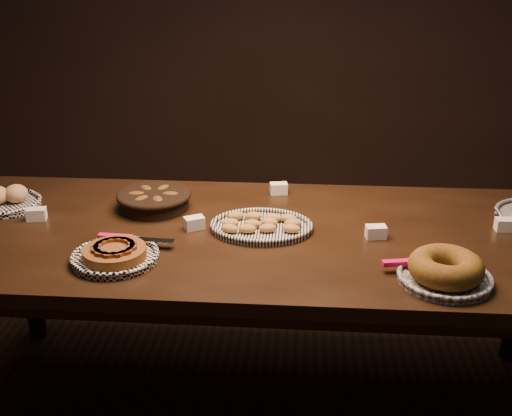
# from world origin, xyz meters

# --- Properties ---
(ground) EXTENTS (5.00, 5.00, 0.00)m
(ground) POSITION_xyz_m (0.00, 0.00, 0.00)
(ground) COLOR black
(ground) RESTS_ON ground
(buffet_table) EXTENTS (2.40, 1.00, 0.75)m
(buffet_table) POSITION_xyz_m (0.00, 0.00, 0.68)
(buffet_table) COLOR black
(buffet_table) RESTS_ON ground
(apple_tart_plate) EXTENTS (0.32, 0.29, 0.06)m
(apple_tart_plate) POSITION_xyz_m (-0.46, -0.26, 0.77)
(apple_tart_plate) COLOR white
(apple_tart_plate) RESTS_ON buffet_table
(madeleine_platter) EXTENTS (0.36, 0.30, 0.04)m
(madeleine_platter) POSITION_xyz_m (-0.01, 0.02, 0.77)
(madeleine_platter) COLOR black
(madeleine_platter) RESTS_ON buffet_table
(bundt_cake_plate) EXTENTS (0.33, 0.30, 0.09)m
(bundt_cake_plate) POSITION_xyz_m (0.58, -0.33, 0.79)
(bundt_cake_plate) COLOR black
(bundt_cake_plate) RESTS_ON buffet_table
(croissant_basket) EXTENTS (0.29, 0.29, 0.07)m
(croissant_basket) POSITION_xyz_m (-0.44, 0.18, 0.79)
(croissant_basket) COLOR black
(croissant_basket) RESTS_ON buffet_table
(bread_roll_plate) EXTENTS (0.27, 0.27, 0.08)m
(bread_roll_plate) POSITION_xyz_m (-1.02, 0.16, 0.78)
(bread_roll_plate) COLOR white
(bread_roll_plate) RESTS_ON buffet_table
(tent_cards) EXTENTS (1.80, 0.46, 0.04)m
(tent_cards) POSITION_xyz_m (0.04, 0.10, 0.77)
(tent_cards) COLOR white
(tent_cards) RESTS_ON buffet_table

